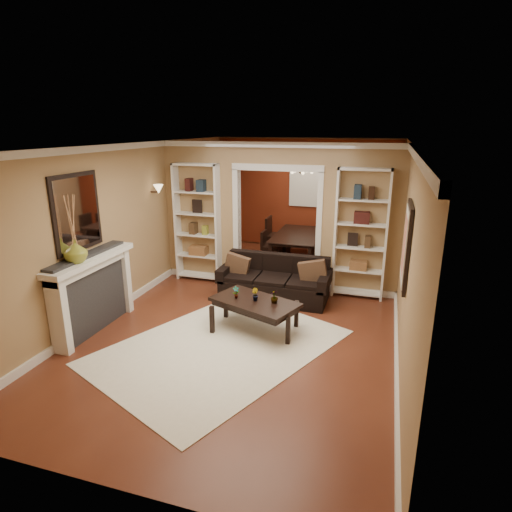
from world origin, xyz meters
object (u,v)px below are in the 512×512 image
(bookshelf_right, at_px, (361,235))
(fireplace, at_px, (95,294))
(dining_table, at_px, (299,248))
(coffee_table, at_px, (255,315))
(bookshelf_left, at_px, (198,223))
(sofa, at_px, (274,279))

(bookshelf_right, bearing_deg, fireplace, -145.20)
(bookshelf_right, distance_m, fireplace, 4.47)
(dining_table, bearing_deg, coffee_table, -179.11)
(bookshelf_right, xyz_separation_m, dining_table, (-1.42, 1.73, -0.83))
(bookshelf_left, height_order, dining_table, bookshelf_left)
(fireplace, height_order, dining_table, fireplace)
(sofa, distance_m, bookshelf_left, 1.96)
(sofa, height_order, fireplace, fireplace)
(bookshelf_right, bearing_deg, dining_table, 129.42)
(coffee_table, height_order, bookshelf_left, bookshelf_left)
(coffee_table, distance_m, bookshelf_right, 2.47)
(coffee_table, distance_m, bookshelf_left, 2.69)
(bookshelf_left, bearing_deg, sofa, -18.79)
(sofa, height_order, dining_table, sofa)
(sofa, xyz_separation_m, bookshelf_right, (1.39, 0.58, 0.77))
(sofa, distance_m, dining_table, 2.31)
(coffee_table, distance_m, fireplace, 2.40)
(sofa, bearing_deg, coffee_table, -88.56)
(sofa, distance_m, bookshelf_right, 1.70)
(bookshelf_left, bearing_deg, bookshelf_right, 0.00)
(fireplace, xyz_separation_m, dining_table, (2.22, 4.26, -0.26))
(bookshelf_left, distance_m, bookshelf_right, 3.10)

